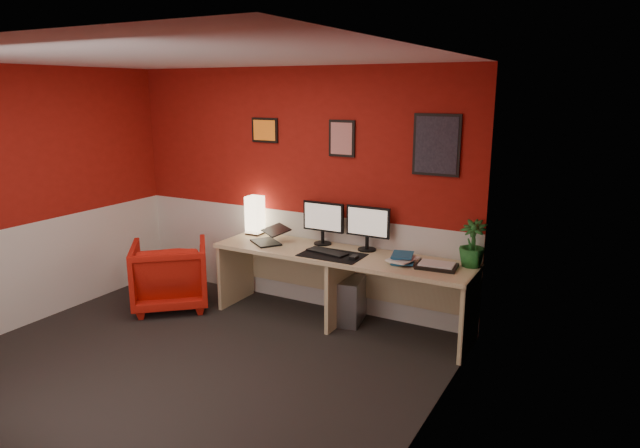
% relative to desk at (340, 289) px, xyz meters
% --- Properties ---
extents(ground, '(4.00, 3.50, 0.01)m').
position_rel_desk_xyz_m(ground, '(-0.72, -1.41, -0.36)').
color(ground, black).
rests_on(ground, ground).
extents(ceiling, '(4.00, 3.50, 0.01)m').
position_rel_desk_xyz_m(ceiling, '(-0.72, -1.41, 2.13)').
color(ceiling, white).
rests_on(ceiling, ground).
extents(wall_back, '(4.00, 0.01, 2.50)m').
position_rel_desk_xyz_m(wall_back, '(-0.72, 0.34, 0.89)').
color(wall_back, maroon).
rests_on(wall_back, ground).
extents(wall_left, '(0.01, 3.50, 2.50)m').
position_rel_desk_xyz_m(wall_left, '(-2.72, -1.41, 0.89)').
color(wall_left, maroon).
rests_on(wall_left, ground).
extents(wall_right, '(0.01, 3.50, 2.50)m').
position_rel_desk_xyz_m(wall_right, '(1.28, -1.41, 0.89)').
color(wall_right, maroon).
rests_on(wall_right, ground).
extents(wainscot_back, '(4.00, 0.01, 1.00)m').
position_rel_desk_xyz_m(wainscot_back, '(-0.72, 0.34, 0.14)').
color(wainscot_back, silver).
rests_on(wainscot_back, ground).
extents(wainscot_left, '(0.01, 3.50, 1.00)m').
position_rel_desk_xyz_m(wainscot_left, '(-2.71, -1.41, 0.14)').
color(wainscot_left, silver).
rests_on(wainscot_left, ground).
extents(wainscot_right, '(0.01, 3.50, 1.00)m').
position_rel_desk_xyz_m(wainscot_right, '(1.28, -1.41, 0.14)').
color(wainscot_right, silver).
rests_on(wainscot_right, ground).
extents(desk, '(2.60, 0.65, 0.73)m').
position_rel_desk_xyz_m(desk, '(0.00, 0.00, 0.00)').
color(desk, tan).
rests_on(desk, ground).
extents(shoji_lamp, '(0.16, 0.16, 0.40)m').
position_rel_desk_xyz_m(shoji_lamp, '(-1.15, 0.22, 0.56)').
color(shoji_lamp, '#FFE5B2').
rests_on(shoji_lamp, desk).
extents(laptop, '(0.40, 0.38, 0.22)m').
position_rel_desk_xyz_m(laptop, '(-0.84, -0.05, 0.47)').
color(laptop, black).
rests_on(laptop, desk).
extents(monitor_left, '(0.45, 0.06, 0.58)m').
position_rel_desk_xyz_m(monitor_left, '(-0.31, 0.21, 0.66)').
color(monitor_left, black).
rests_on(monitor_left, desk).
extents(monitor_right, '(0.45, 0.06, 0.58)m').
position_rel_desk_xyz_m(monitor_right, '(0.18, 0.22, 0.66)').
color(monitor_right, black).
rests_on(monitor_right, desk).
extents(desk_mat, '(0.60, 0.38, 0.01)m').
position_rel_desk_xyz_m(desk_mat, '(-0.04, -0.10, 0.37)').
color(desk_mat, black).
rests_on(desk_mat, desk).
extents(keyboard, '(0.44, 0.21, 0.02)m').
position_rel_desk_xyz_m(keyboard, '(-0.11, -0.07, 0.38)').
color(keyboard, black).
rests_on(keyboard, desk_mat).
extents(mouse, '(0.06, 0.10, 0.03)m').
position_rel_desk_xyz_m(mouse, '(0.20, -0.12, 0.39)').
color(mouse, black).
rests_on(mouse, desk_mat).
extents(book_bottom, '(0.27, 0.32, 0.03)m').
position_rel_desk_xyz_m(book_bottom, '(0.53, -0.01, 0.38)').
color(book_bottom, '#1E5C8A').
rests_on(book_bottom, desk).
extents(book_middle, '(0.27, 0.32, 0.02)m').
position_rel_desk_xyz_m(book_middle, '(0.54, 0.01, 0.40)').
color(book_middle, silver).
rests_on(book_middle, book_bottom).
extents(book_top, '(0.25, 0.30, 0.02)m').
position_rel_desk_xyz_m(book_top, '(0.53, 0.00, 0.43)').
color(book_top, '#1E5C8A').
rests_on(book_top, book_middle).
extents(zen_tray, '(0.37, 0.28, 0.03)m').
position_rel_desk_xyz_m(zen_tray, '(0.95, 0.00, 0.38)').
color(zen_tray, black).
rests_on(zen_tray, desk).
extents(potted_plant, '(0.27, 0.27, 0.42)m').
position_rel_desk_xyz_m(potted_plant, '(1.21, 0.20, 0.58)').
color(potted_plant, '#19591E').
rests_on(potted_plant, desk).
extents(pc_tower, '(0.28, 0.48, 0.45)m').
position_rel_desk_xyz_m(pc_tower, '(0.07, 0.13, -0.14)').
color(pc_tower, '#99999E').
rests_on(pc_tower, ground).
extents(armchair, '(1.08, 1.09, 0.71)m').
position_rel_desk_xyz_m(armchair, '(-1.80, -0.44, -0.01)').
color(armchair, red).
rests_on(armchair, ground).
extents(art_left, '(0.32, 0.02, 0.26)m').
position_rel_desk_xyz_m(art_left, '(-1.07, 0.33, 1.49)').
color(art_left, orange).
rests_on(art_left, wall_back).
extents(art_center, '(0.28, 0.02, 0.36)m').
position_rel_desk_xyz_m(art_center, '(-0.16, 0.33, 1.44)').
color(art_center, red).
rests_on(art_center, wall_back).
extents(art_right, '(0.44, 0.02, 0.56)m').
position_rel_desk_xyz_m(art_right, '(0.80, 0.33, 1.42)').
color(art_right, black).
rests_on(art_right, wall_back).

